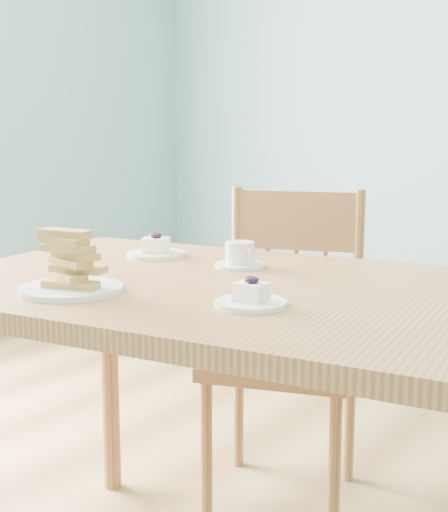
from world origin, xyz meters
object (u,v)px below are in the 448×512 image
Objects in this scene: dining_table at (260,322)px; cheesecake_plate_near at (251,298)px; cheesecake_plate_far at (156,250)px; biscotti_plate at (70,270)px; dining_chair at (286,343)px; coffee_cup at (240,256)px.

cheesecake_plate_near reaches higher than dining_table.
cheesecake_plate_far is 0.44m from biscotti_plate.
biscotti_plate is (-0.27, -0.28, 0.12)m from dining_table.
dining_chair is at bearing 107.24° from dining_table.
dining_chair is 6.91× the size of cheesecake_plate_near.
cheesecake_plate_near is at bearing -28.92° from cheesecake_plate_far.
dining_chair is 7.67× the size of coffee_cup.
biscotti_plate reaches higher than cheesecake_plate_far.
cheesecake_plate_far reaches higher than cheesecake_plate_near.
cheesecake_plate_near is (0.09, -0.15, 0.09)m from dining_table.
cheesecake_plate_far reaches higher than coffee_cup.
dining_table is at bearing -17.09° from cheesecake_plate_far.
cheesecake_plate_near is 1.11× the size of coffee_cup.
cheesecake_plate_near is 0.39m from biscotti_plate.
coffee_cup is (-0.16, 0.15, 0.10)m from dining_table.
cheesecake_plate_far is at bearing -130.66° from dining_chair.
dining_table is 7.52× the size of biscotti_plate.
cheesecake_plate_near is 0.64× the size of biscotti_plate.
biscotti_plate is (-0.11, -0.43, 0.02)m from coffee_cup.
coffee_cup is (0.12, -0.40, 0.33)m from dining_chair.
cheesecake_plate_near is 0.90× the size of cheesecake_plate_far.
dining_chair is 0.85m from cheesecake_plate_near.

